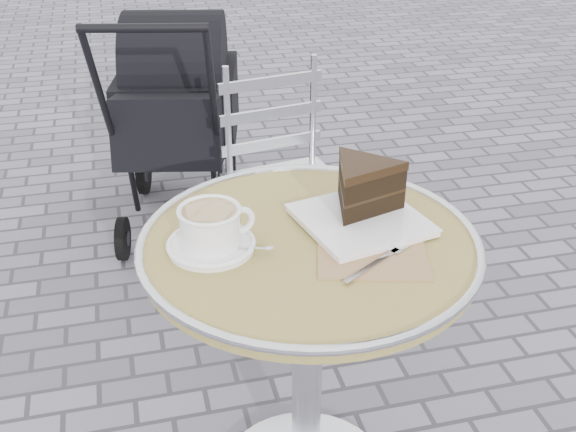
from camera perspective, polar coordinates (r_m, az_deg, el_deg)
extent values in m
cylinder|color=silver|center=(1.72, 1.51, -12.43)|extent=(0.07, 0.07, 0.67)
cylinder|color=tan|center=(1.51, 1.68, -2.48)|extent=(0.70, 0.70, 0.03)
torus|color=silver|center=(1.50, 1.69, -2.00)|extent=(0.72, 0.72, 0.02)
cylinder|color=white|center=(1.48, -6.08, -2.39)|extent=(0.18, 0.18, 0.01)
cylinder|color=white|center=(1.46, -6.18, -0.87)|extent=(0.14, 0.14, 0.08)
torus|color=white|center=(1.47, -3.74, -0.35)|extent=(0.06, 0.02, 0.06)
cylinder|color=tan|center=(1.44, -6.25, 0.34)|extent=(0.11, 0.11, 0.01)
cube|color=#A07757|center=(1.48, 6.63, -2.66)|extent=(0.27, 0.27, 0.00)
cube|color=white|center=(1.56, 5.76, -0.37)|extent=(0.29, 0.29, 0.01)
cylinder|color=silver|center=(2.33, -1.84, -4.80)|extent=(0.02, 0.02, 0.41)
cylinder|color=silver|center=(2.44, 4.93, -3.16)|extent=(0.02, 0.02, 0.41)
cylinder|color=silver|center=(2.57, -4.41, -1.24)|extent=(0.02, 0.02, 0.41)
cylinder|color=silver|center=(2.67, 1.84, 0.11)|extent=(0.02, 0.02, 0.41)
cube|color=silver|center=(2.39, 0.14, 2.19)|extent=(0.42, 0.42, 0.02)
cube|color=black|center=(2.88, -8.93, 7.34)|extent=(0.51, 0.69, 0.37)
cylinder|color=black|center=(2.25, -11.40, 14.35)|extent=(0.39, 0.11, 0.03)
cylinder|color=black|center=(2.83, -12.92, -1.76)|extent=(0.07, 0.17, 0.17)
cylinder|color=black|center=(2.78, -5.01, -1.70)|extent=(0.07, 0.17, 0.17)
cylinder|color=black|center=(3.29, -11.34, 3.96)|extent=(0.09, 0.26, 0.26)
cylinder|color=black|center=(3.25, -4.53, 4.10)|extent=(0.09, 0.26, 0.26)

